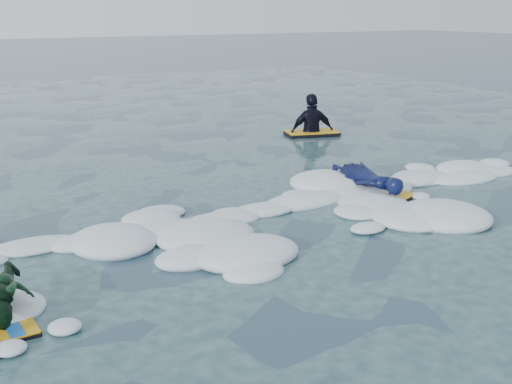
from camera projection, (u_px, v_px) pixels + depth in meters
ground at (266, 255)px, 7.50m from camera, size 120.00×120.00×0.00m
foam_band at (226, 230)px, 8.36m from camera, size 12.00×3.10×0.30m
prone_woman_unit at (371, 180)px, 9.98m from camera, size 0.91×1.62×0.40m
prone_child_unit at (4, 297)px, 5.90m from camera, size 0.70×1.16×0.42m
waiting_rider_unit at (312, 133)px, 14.60m from camera, size 1.32×0.94×1.79m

